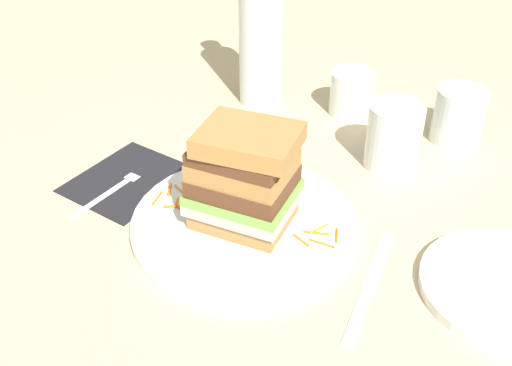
% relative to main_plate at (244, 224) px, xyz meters
% --- Properties ---
extents(ground_plane, '(3.00, 3.00, 0.00)m').
position_rel_main_plate_xyz_m(ground_plane, '(0.01, 0.02, -0.01)').
color(ground_plane, '#C6B289').
extents(main_plate, '(0.29, 0.29, 0.01)m').
position_rel_main_plate_xyz_m(main_plate, '(0.00, 0.00, 0.00)').
color(main_plate, white).
rests_on(main_plate, ground_plane).
extents(sandwich, '(0.14, 0.12, 0.14)m').
position_rel_main_plate_xyz_m(sandwich, '(0.00, 0.00, 0.07)').
color(sandwich, '#A87A42').
rests_on(sandwich, main_plate).
extents(carrot_shred_0, '(0.01, 0.02, 0.00)m').
position_rel_main_plate_xyz_m(carrot_shred_0, '(-0.10, -0.02, 0.01)').
color(carrot_shred_0, orange).
rests_on(carrot_shred_0, main_plate).
extents(carrot_shred_1, '(0.03, 0.01, 0.00)m').
position_rel_main_plate_xyz_m(carrot_shred_1, '(-0.11, 0.01, 0.01)').
color(carrot_shred_1, orange).
rests_on(carrot_shred_1, main_plate).
extents(carrot_shred_2, '(0.02, 0.01, 0.00)m').
position_rel_main_plate_xyz_m(carrot_shred_2, '(-0.09, 0.00, 0.01)').
color(carrot_shred_2, orange).
rests_on(carrot_shred_2, main_plate).
extents(carrot_shred_3, '(0.00, 0.03, 0.00)m').
position_rel_main_plate_xyz_m(carrot_shred_3, '(-0.09, -0.01, 0.01)').
color(carrot_shred_3, orange).
rests_on(carrot_shred_3, main_plate).
extents(carrot_shred_4, '(0.02, 0.03, 0.00)m').
position_rel_main_plate_xyz_m(carrot_shred_4, '(-0.12, -0.00, 0.01)').
color(carrot_shred_4, orange).
rests_on(carrot_shred_4, main_plate).
extents(carrot_shred_5, '(0.01, 0.03, 0.00)m').
position_rel_main_plate_xyz_m(carrot_shred_5, '(-0.12, -0.02, 0.01)').
color(carrot_shred_5, orange).
rests_on(carrot_shred_5, main_plate).
extents(carrot_shred_6, '(0.03, 0.02, 0.00)m').
position_rel_main_plate_xyz_m(carrot_shred_6, '(-0.09, -0.03, 0.01)').
color(carrot_shred_6, orange).
rests_on(carrot_shred_6, main_plate).
extents(carrot_shred_7, '(0.03, 0.01, 0.00)m').
position_rel_main_plate_xyz_m(carrot_shred_7, '(0.11, 0.01, 0.01)').
color(carrot_shred_7, orange).
rests_on(carrot_shred_7, main_plate).
extents(carrot_shred_8, '(0.01, 0.03, 0.00)m').
position_rel_main_plate_xyz_m(carrot_shred_8, '(0.09, 0.03, 0.01)').
color(carrot_shred_8, orange).
rests_on(carrot_shred_8, main_plate).
extents(carrot_shred_9, '(0.03, 0.01, 0.00)m').
position_rel_main_plate_xyz_m(carrot_shred_9, '(0.08, 0.00, 0.01)').
color(carrot_shred_9, orange).
rests_on(carrot_shred_9, main_plate).
extents(carrot_shred_10, '(0.01, 0.03, 0.00)m').
position_rel_main_plate_xyz_m(carrot_shred_10, '(0.12, 0.03, 0.01)').
color(carrot_shred_10, orange).
rests_on(carrot_shred_10, main_plate).
extents(carrot_shred_11, '(0.03, 0.01, 0.00)m').
position_rel_main_plate_xyz_m(carrot_shred_11, '(0.09, 0.02, 0.01)').
color(carrot_shred_11, orange).
rests_on(carrot_shred_11, main_plate).
extents(napkin_dark, '(0.15, 0.17, 0.00)m').
position_rel_main_plate_xyz_m(napkin_dark, '(-0.20, 0.00, -0.01)').
color(napkin_dark, black).
rests_on(napkin_dark, ground_plane).
extents(fork, '(0.02, 0.17, 0.00)m').
position_rel_main_plate_xyz_m(fork, '(-0.20, -0.02, -0.00)').
color(fork, silver).
rests_on(fork, napkin_dark).
extents(knife, '(0.04, 0.20, 0.00)m').
position_rel_main_plate_xyz_m(knife, '(0.18, -0.02, -0.01)').
color(knife, silver).
rests_on(knife, ground_plane).
extents(juice_glass, '(0.08, 0.08, 0.10)m').
position_rel_main_plate_xyz_m(juice_glass, '(0.11, 0.24, 0.04)').
color(juice_glass, white).
rests_on(juice_glass, ground_plane).
extents(water_bottle, '(0.07, 0.07, 0.31)m').
position_rel_main_plate_xyz_m(water_bottle, '(-0.17, 0.32, 0.14)').
color(water_bottle, silver).
rests_on(water_bottle, ground_plane).
extents(empty_tumbler_0, '(0.07, 0.07, 0.07)m').
position_rel_main_plate_xyz_m(empty_tumbler_0, '(-0.01, 0.36, 0.03)').
color(empty_tumbler_0, silver).
rests_on(empty_tumbler_0, ground_plane).
extents(empty_tumbler_1, '(0.08, 0.08, 0.09)m').
position_rel_main_plate_xyz_m(empty_tumbler_1, '(0.17, 0.37, 0.04)').
color(empty_tumbler_1, silver).
rests_on(empty_tumbler_1, ground_plane).
extents(side_plate, '(0.20, 0.20, 0.01)m').
position_rel_main_plate_xyz_m(side_plate, '(0.32, 0.06, -0.00)').
color(side_plate, white).
rests_on(side_plate, ground_plane).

